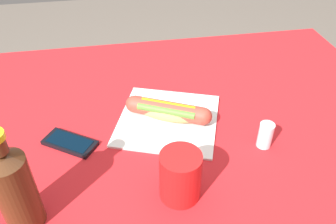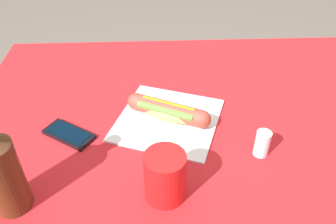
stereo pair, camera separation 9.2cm
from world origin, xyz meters
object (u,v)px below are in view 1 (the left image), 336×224
object	(u,v)px
cell_phone	(70,143)
soda_bottle	(14,187)
salt_shaker	(265,135)
hot_dog	(168,111)
drinking_cup	(180,176)

from	to	relation	value
cell_phone	soda_bottle	world-z (taller)	soda_bottle
soda_bottle	salt_shaker	bearing A→B (deg)	-167.20
hot_dog	cell_phone	xyz separation A→B (m)	(0.26, 0.05, -0.03)
soda_bottle	drinking_cup	size ratio (longest dim) A/B	2.04
hot_dog	drinking_cup	xyz separation A→B (m)	(0.02, 0.25, 0.02)
cell_phone	drinking_cup	distance (m)	0.32
cell_phone	drinking_cup	size ratio (longest dim) A/B	1.27
hot_dog	drinking_cup	world-z (taller)	drinking_cup
cell_phone	salt_shaker	distance (m)	0.49
drinking_cup	soda_bottle	bearing A→B (deg)	2.33
cell_phone	soda_bottle	distance (m)	0.24
drinking_cup	cell_phone	bearing A→B (deg)	-39.46
soda_bottle	drinking_cup	world-z (taller)	soda_bottle
salt_shaker	hot_dog	bearing A→B (deg)	-31.59
soda_bottle	drinking_cup	bearing A→B (deg)	-177.67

